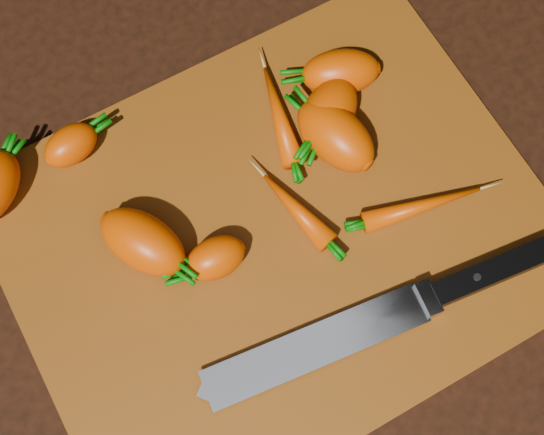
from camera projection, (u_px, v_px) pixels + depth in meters
ground at (277, 238)px, 0.74m from camera, size 2.00×2.00×0.01m
cutting_board at (277, 234)px, 0.73m from camera, size 0.50×0.40×0.01m
carrot_1 at (216, 258)px, 0.69m from camera, size 0.06×0.04×0.04m
carrot_2 at (143, 242)px, 0.69m from camera, size 0.09×0.10×0.05m
carrot_3 at (336, 135)px, 0.73m from camera, size 0.07×0.10×0.05m
carrot_4 at (328, 113)px, 0.74m from camera, size 0.09×0.08×0.05m
carrot_5 at (71, 145)px, 0.73m from camera, size 0.06×0.05×0.04m
carrot_6 at (341, 72)px, 0.75m from camera, size 0.09×0.07×0.05m
carrot_7 at (279, 115)px, 0.75m from camera, size 0.05×0.11×0.02m
carrot_8 at (422, 206)px, 0.72m from camera, size 0.12×0.05×0.02m
carrot_9 at (296, 209)px, 0.72m from camera, size 0.04×0.09×0.02m
knife at (337, 337)px, 0.68m from camera, size 0.35×0.07×0.02m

